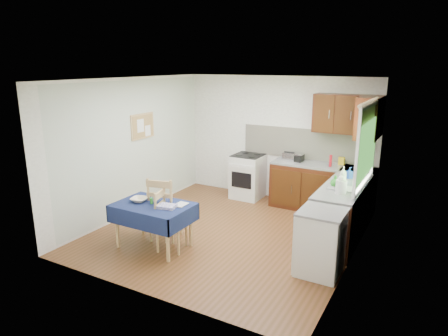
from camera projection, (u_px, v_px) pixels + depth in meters
The scene contains 33 objects.
floor at pixel (228, 232), 6.65m from camera, with size 4.20×4.20×0.00m, color #513115.
ceiling at pixel (228, 79), 6.02m from camera, with size 4.00×4.20×0.02m, color white.
wall_back at pixel (277, 139), 8.11m from camera, with size 4.00×0.02×2.50m, color silver.
wall_front at pixel (140, 197), 4.56m from camera, with size 4.00×0.02×2.50m, color silver.
wall_left at pixel (132, 147), 7.27m from camera, with size 0.02×4.20×2.50m, color silver.
wall_right at pixel (357, 177), 5.40m from camera, with size 0.02×4.20×2.50m, color silver.
base_cabinets at pixel (330, 199), 6.97m from camera, with size 1.90×2.30×0.86m.
worktop_back at pixel (323, 166), 7.46m from camera, with size 1.90×0.60×0.04m, color slate.
worktop_right at pixel (344, 187), 6.18m from camera, with size 0.60×1.70×0.04m, color slate.
worktop_corner at pixel (359, 170), 7.15m from camera, with size 0.60×0.60×0.04m, color slate.
splashback at pixel (308, 144), 7.81m from camera, with size 2.70×0.02×0.60m, color beige.
upper_cabinets at pixel (353, 115), 6.99m from camera, with size 1.20×0.85×0.70m.
stove at pixel (248, 176), 8.29m from camera, with size 0.60×0.61×0.92m.
window at pixel (367, 139), 5.90m from camera, with size 0.04×1.48×1.26m.
fridge at pixel (321, 242), 5.28m from camera, with size 0.58×0.60×0.89m.
corkboard at pixel (143, 126), 7.42m from camera, with size 0.04×0.62×0.47m.
dining_table at pixel (153, 211), 5.99m from camera, with size 1.15×0.78×0.69m.
chair_far at pixel (164, 207), 6.26m from camera, with size 0.56×0.56×1.04m.
chair_near at pixel (169, 219), 5.96m from camera, with size 0.50×0.50×0.92m.
toaster at pixel (289, 157), 7.71m from camera, with size 0.24×0.15×0.19m.
sandwich_press at pixel (296, 157), 7.71m from camera, with size 0.27×0.23×0.16m.
sauce_bottle at pixel (331, 161), 7.28m from camera, with size 0.05×0.05×0.22m, color #B40E1B.
yellow_packet at pixel (342, 161), 7.43m from camera, with size 0.11×0.07×0.14m, color gold.
dish_rack at pixel (341, 187), 6.01m from camera, with size 0.37×0.28×0.18m.
kettle at pixel (341, 186), 5.77m from camera, with size 0.16×0.16×0.27m.
cup at pixel (361, 169), 6.99m from camera, with size 0.11×0.11×0.09m, color silver.
soap_bottle_a at pixel (343, 175), 6.21m from camera, with size 0.11×0.11×0.28m, color silver.
soap_bottle_b at pixel (350, 173), 6.55m from camera, with size 0.08×0.09×0.19m, color #1D45AA.
soap_bottle_c at pixel (335, 181), 6.09m from camera, with size 0.14×0.14×0.18m, color #247F22.
plate_bowl at pixel (139, 200), 6.08m from camera, with size 0.25×0.25×0.06m, color beige.
book at pixel (176, 204), 5.96m from camera, with size 0.16×0.22×0.02m, color white.
spice_jar at pixel (151, 201), 5.98m from camera, with size 0.04×0.04×0.09m, color green.
tea_towel at pixel (167, 206), 5.81m from camera, with size 0.25×0.20×0.04m, color navy.
Camera 1 is at (2.94, -5.41, 2.74)m, focal length 32.00 mm.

